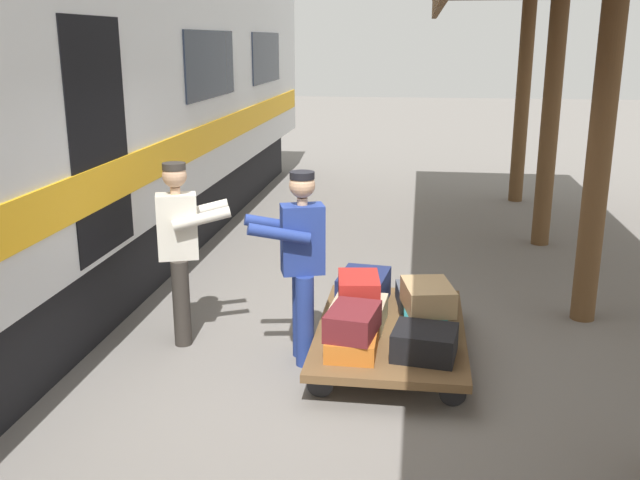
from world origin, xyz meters
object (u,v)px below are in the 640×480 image
at_px(suitcase_black_hardshell, 425,343).
at_px(suitcase_cream_canvas, 358,314).
at_px(suitcase_red_plastic, 359,289).
at_px(porter_in_overalls, 300,261).
at_px(suitcase_maroon_trunk, 353,321).
at_px(porter_by_door, 181,247).
at_px(suitcase_tan_vintage, 428,297).
at_px(suitcase_orange_carryall, 352,343).
at_px(luggage_cart, 391,331).
at_px(suitcase_teal_softside, 424,318).
at_px(suitcase_slate_roller, 424,297).
at_px(suitcase_navy_fabric, 364,288).

bearing_deg(suitcase_black_hardshell, suitcase_cream_canvas, -44.60).
bearing_deg(suitcase_red_plastic, porter_in_overalls, 23.05).
xyz_separation_m(suitcase_maroon_trunk, porter_by_door, (1.66, -0.68, 0.37)).
xyz_separation_m(suitcase_tan_vintage, suitcase_red_plastic, (0.61, -0.03, 0.03)).
bearing_deg(suitcase_orange_carryall, porter_in_overalls, -38.02).
distance_m(luggage_cart, suitcase_red_plastic, 0.48).
height_order(suitcase_tan_vintage, porter_in_overalls, porter_in_overalls).
bearing_deg(suitcase_cream_canvas, suitcase_teal_softside, -180.00).
relative_size(luggage_cart, suitcase_black_hardshell, 4.23).
distance_m(suitcase_black_hardshell, suitcase_slate_roller, 1.16).
bearing_deg(suitcase_orange_carryall, porter_by_door, -21.95).
bearing_deg(suitcase_teal_softside, porter_in_overalls, 10.20).
xyz_separation_m(suitcase_slate_roller, porter_in_overalls, (1.08, 0.77, 0.55)).
bearing_deg(suitcase_maroon_trunk, suitcase_orange_carryall, -75.03).
bearing_deg(suitcase_cream_canvas, luggage_cart, -180.00).
bearing_deg(suitcase_red_plastic, suitcase_orange_carryall, 90.30).
height_order(suitcase_cream_canvas, suitcase_maroon_trunk, suitcase_maroon_trunk).
height_order(luggage_cart, suitcase_teal_softside, suitcase_teal_softside).
bearing_deg(suitcase_teal_softside, suitcase_cream_canvas, 0.00).
xyz_separation_m(suitcase_black_hardshell, suitcase_red_plastic, (0.59, -0.59, 0.22)).
bearing_deg(porter_in_overalls, suitcase_orange_carryall, 141.98).
height_order(suitcase_maroon_trunk, porter_by_door, porter_by_door).
height_order(suitcase_cream_canvas, porter_in_overalls, porter_in_overalls).
relative_size(suitcase_tan_vintage, suitcase_maroon_trunk, 1.03).
relative_size(suitcase_teal_softside, suitcase_orange_carryall, 1.14).
xyz_separation_m(luggage_cart, suitcase_slate_roller, (-0.29, -0.58, 0.13)).
height_order(suitcase_black_hardshell, porter_by_door, porter_by_door).
xyz_separation_m(luggage_cart, porter_in_overalls, (0.79, 0.19, 0.69)).
bearing_deg(suitcase_black_hardshell, luggage_cart, -63.11).
distance_m(suitcase_maroon_trunk, porter_in_overalls, 0.73).
relative_size(suitcase_orange_carryall, suitcase_red_plastic, 1.10).
relative_size(luggage_cart, suitcase_navy_fabric, 3.57).
height_order(suitcase_black_hardshell, porter_in_overalls, porter_in_overalls).
bearing_deg(suitcase_black_hardshell, porter_by_door, -16.57).
xyz_separation_m(luggage_cart, suitcase_orange_carryall, (0.29, 0.58, 0.12)).
xyz_separation_m(suitcase_red_plastic, porter_in_overalls, (0.49, 0.21, 0.31)).
bearing_deg(porter_by_door, suitcase_cream_canvas, 176.95).
xyz_separation_m(suitcase_slate_roller, suitcase_maroon_trunk, (0.58, 1.17, 0.18)).
bearing_deg(suitcase_maroon_trunk, porter_in_overalls, -38.51).
height_order(suitcase_teal_softside, suitcase_maroon_trunk, suitcase_maroon_trunk).
xyz_separation_m(suitcase_slate_roller, suitcase_red_plastic, (0.59, 0.56, 0.25)).
bearing_deg(porter_by_door, suitcase_tan_vintage, 177.39).
xyz_separation_m(suitcase_orange_carryall, suitcase_maroon_trunk, (-0.00, 0.01, 0.19)).
xyz_separation_m(suitcase_cream_canvas, suitcase_teal_softside, (-0.59, -0.00, -0.01)).
bearing_deg(suitcase_cream_canvas, porter_in_overalls, 21.53).
distance_m(suitcase_cream_canvas, suitcase_black_hardshell, 0.82).
xyz_separation_m(suitcase_slate_roller, suitcase_orange_carryall, (0.59, 1.16, -0.01)).
distance_m(suitcase_maroon_trunk, suitcase_red_plastic, 0.60).
bearing_deg(suitcase_teal_softside, porter_by_door, -2.25).
relative_size(suitcase_navy_fabric, suitcase_red_plastic, 1.16).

